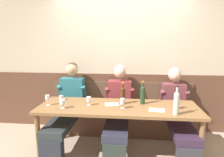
# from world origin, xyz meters

# --- Properties ---
(room_wall_back) EXTENTS (6.80, 0.08, 2.80)m
(room_wall_back) POSITION_xyz_m (0.00, 1.09, 1.40)
(room_wall_back) COLOR beige
(room_wall_back) RESTS_ON ground
(wood_wainscot_panel) EXTENTS (6.80, 0.03, 1.09)m
(wood_wainscot_panel) POSITION_xyz_m (0.00, 1.04, 0.54)
(wood_wainscot_panel) COLOR brown
(wood_wainscot_panel) RESTS_ON ground
(wall_bench) EXTENTS (2.65, 0.42, 0.94)m
(wall_bench) POSITION_xyz_m (0.00, 0.83, 0.28)
(wall_bench) COLOR brown
(wall_bench) RESTS_ON ground
(dining_table) EXTENTS (2.35, 0.78, 0.76)m
(dining_table) POSITION_xyz_m (0.00, 0.13, 0.68)
(dining_table) COLOR brown
(dining_table) RESTS_ON ground
(person_right_seat) EXTENTS (0.52, 1.25, 1.32)m
(person_right_seat) POSITION_xyz_m (-0.89, 0.48, 0.65)
(person_right_seat) COLOR #252932
(person_right_seat) RESTS_ON ground
(person_center_right_seat) EXTENTS (0.51, 1.26, 1.29)m
(person_center_right_seat) POSITION_xyz_m (-0.02, 0.49, 0.64)
(person_center_right_seat) COLOR #27322E
(person_center_right_seat) RESTS_ON ground
(person_left_seat) EXTENTS (0.49, 1.25, 1.25)m
(person_left_seat) POSITION_xyz_m (0.94, 0.47, 0.62)
(person_left_seat) COLOR #31323A
(person_left_seat) RESTS_ON ground
(wine_bottle_green_tall) EXTENTS (0.08, 0.08, 0.33)m
(wine_bottle_green_tall) POSITION_xyz_m (0.06, 0.25, 0.90)
(wine_bottle_green_tall) COLOR #472512
(wine_bottle_green_tall) RESTS_ON dining_table
(wine_bottle_amber_mid) EXTENTS (0.07, 0.07, 0.35)m
(wine_bottle_amber_mid) POSITION_xyz_m (0.36, 0.28, 0.91)
(wine_bottle_amber_mid) COLOR #1F3B22
(wine_bottle_amber_mid) RESTS_ON dining_table
(wine_bottle_clear_water) EXTENTS (0.07, 0.07, 0.39)m
(wine_bottle_clear_water) POSITION_xyz_m (0.77, -0.14, 0.93)
(wine_bottle_clear_water) COLOR #B8CABA
(wine_bottle_clear_water) RESTS_ON dining_table
(wine_glass_mid_right) EXTENTS (0.07, 0.07, 0.13)m
(wine_glass_mid_right) POSITION_xyz_m (0.84, 0.10, 0.85)
(wine_glass_mid_right) COLOR silver
(wine_glass_mid_right) RESTS_ON dining_table
(wine_glass_center_rear) EXTENTS (0.08, 0.08, 0.13)m
(wine_glass_center_rear) POSITION_xyz_m (-0.78, -0.05, 0.85)
(wine_glass_center_rear) COLOR silver
(wine_glass_center_rear) RESTS_ON dining_table
(wine_glass_left_end) EXTENTS (0.07, 0.07, 0.13)m
(wine_glass_left_end) POSITION_xyz_m (-0.44, 0.13, 0.85)
(wine_glass_left_end) COLOR silver
(wine_glass_left_end) RESTS_ON dining_table
(wine_glass_mid_left) EXTENTS (0.06, 0.06, 0.16)m
(wine_glass_mid_left) POSITION_xyz_m (-1.05, 0.07, 0.87)
(wine_glass_mid_left) COLOR silver
(wine_glass_mid_left) RESTS_ON dining_table
(wine_glass_center_front) EXTENTS (0.07, 0.07, 0.15)m
(wine_glass_center_front) POSITION_xyz_m (0.07, 0.03, 0.86)
(wine_glass_center_front) COLOR silver
(wine_glass_center_front) RESTS_ON dining_table
(water_tumbler_center) EXTENTS (0.07, 0.07, 0.08)m
(water_tumbler_center) POSITION_xyz_m (-0.94, 0.32, 0.80)
(water_tumbler_center) COLOR silver
(water_tumbler_center) RESTS_ON dining_table
(tasting_sheet_left_guest) EXTENTS (0.24, 0.19, 0.00)m
(tasting_sheet_left_guest) POSITION_xyz_m (-0.10, 0.20, 0.76)
(tasting_sheet_left_guest) COLOR white
(tasting_sheet_left_guest) RESTS_ON dining_table
(tasting_sheet_right_guest) EXTENTS (0.23, 0.19, 0.00)m
(tasting_sheet_right_guest) POSITION_xyz_m (0.55, 0.01, 0.76)
(tasting_sheet_right_guest) COLOR white
(tasting_sheet_right_guest) RESTS_ON dining_table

